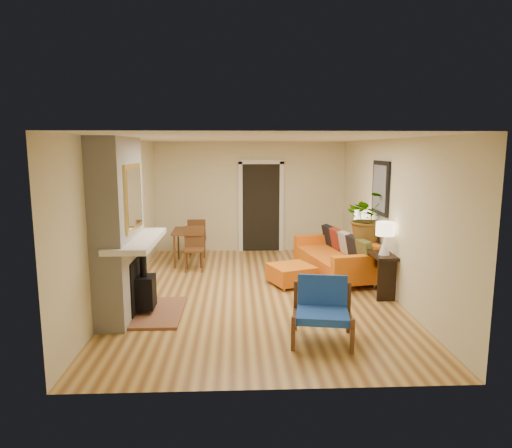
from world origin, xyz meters
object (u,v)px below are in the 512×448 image
at_px(lamp_near, 385,234).
at_px(houseplant, 368,217).
at_px(ottoman, 291,273).
at_px(dining_table, 192,237).
at_px(console_table, 372,254).
at_px(blue_chair, 322,306).
at_px(sofa, 338,256).
at_px(lamp_far, 362,221).

xyz_separation_m(lamp_near, houseplant, (-0.01, 0.93, 0.14)).
height_order(ottoman, dining_table, dining_table).
bearing_deg(console_table, houseplant, 92.15).
bearing_deg(ottoman, blue_chair, -87.22).
relative_size(sofa, console_table, 1.24).
bearing_deg(sofa, ottoman, -148.42).
distance_m(dining_table, console_table, 3.80).
bearing_deg(houseplant, ottoman, -173.94).
relative_size(sofa, houseplant, 2.39).
xyz_separation_m(sofa, lamp_far, (0.43, -0.01, 0.69)).
bearing_deg(lamp_near, sofa, 107.44).
bearing_deg(lamp_far, blue_chair, -113.88).
bearing_deg(console_table, blue_chair, -120.28).
bearing_deg(ottoman, lamp_near, -28.68).
relative_size(blue_chair, houseplant, 0.90).
bearing_deg(sofa, dining_table, 160.07).
height_order(blue_chair, dining_table, dining_table).
height_order(lamp_near, lamp_far, same).
bearing_deg(blue_chair, dining_table, 116.99).
xyz_separation_m(dining_table, lamp_far, (3.35, -1.07, 0.48)).
bearing_deg(dining_table, lamp_far, -17.66).
relative_size(sofa, ottoman, 2.49).
relative_size(ottoman, lamp_near, 1.71).
height_order(dining_table, houseplant, houseplant).
bearing_deg(sofa, blue_chair, -106.41).
bearing_deg(lamp_near, lamp_far, 90.00).
bearing_deg(blue_chair, houseplant, 62.63).
bearing_deg(houseplant, dining_table, 155.63).
distance_m(sofa, blue_chair, 3.09).
bearing_deg(lamp_near, console_table, 90.00).
relative_size(blue_chair, lamp_far, 1.61).
xyz_separation_m(blue_chair, lamp_far, (1.31, 2.95, 0.64)).
bearing_deg(console_table, lamp_far, 90.00).
xyz_separation_m(ottoman, lamp_near, (1.42, -0.78, 0.85)).
relative_size(lamp_near, lamp_far, 1.00).
height_order(ottoman, lamp_far, lamp_far).
relative_size(ottoman, console_table, 0.50).
relative_size(blue_chair, console_table, 0.47).
xyz_separation_m(ottoman, lamp_far, (1.42, 0.60, 0.85)).
bearing_deg(sofa, lamp_far, -1.29).
relative_size(console_table, houseplant, 1.92).
bearing_deg(lamp_far, console_table, -90.00).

